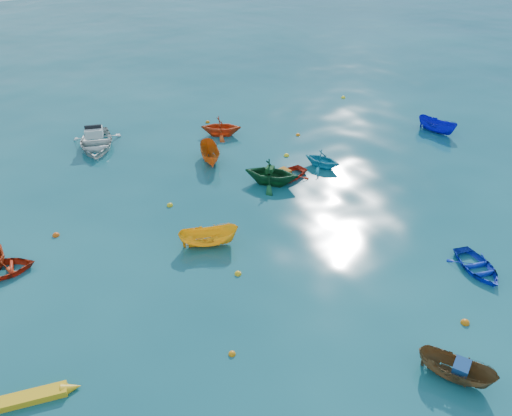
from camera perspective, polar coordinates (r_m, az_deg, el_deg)
ground at (r=25.38m, az=6.48°, el=-5.81°), size 160.00×160.00×0.00m
sampan_brown_mid at (r=21.45m, az=21.59°, el=-17.64°), size 2.16×3.08×1.12m
dinghy_blue_se at (r=26.82m, az=23.89°, el=-6.49°), size 3.01×3.52×0.62m
sampan_yellow_mid at (r=26.24m, az=-5.38°, el=-4.25°), size 3.28×2.44×1.20m
dinghy_cyan_se at (r=33.72m, az=7.52°, el=4.69°), size 2.92×3.10×1.30m
dinghy_red_nw at (r=27.32m, az=-27.18°, el=-6.69°), size 3.76×3.09×0.68m
sampan_orange_n at (r=34.30m, az=-5.19°, el=5.36°), size 2.35×3.47×1.26m
dinghy_green_n at (r=31.47m, az=1.74°, el=2.78°), size 4.39×4.44×1.77m
dinghy_red_ne at (r=32.10m, az=3.38°, el=3.38°), size 3.32×2.54×0.64m
sampan_blue_far at (r=40.85m, az=19.83°, el=8.18°), size 1.65×3.25×1.20m
dinghy_orange_far at (r=38.03m, az=-3.98°, el=8.30°), size 3.93×3.85×1.57m
kayak_yellow at (r=21.23m, az=-25.04°, el=-19.43°), size 3.80×1.64×0.38m
motorboat_white at (r=37.87m, az=-17.74°, el=6.64°), size 5.01×5.77×1.60m
tarp_blue_a at (r=20.92m, az=22.42°, el=-16.45°), size 0.90×0.81×0.36m
tarp_green_b at (r=30.98m, az=1.59°, el=4.45°), size 0.74×0.72×0.29m
tarp_orange_b at (r=31.79m, az=3.28°, el=4.12°), size 0.64×0.80×0.36m
buoy_or_a at (r=20.85m, az=-2.75°, el=-16.36°), size 0.30×0.30×0.30m
buoy_ye_a at (r=24.33m, az=-2.07°, el=-7.57°), size 0.34×0.34×0.34m
buoy_or_b at (r=23.74m, az=22.77°, el=-12.04°), size 0.38×0.38×0.38m
buoy_or_c at (r=28.87m, az=-21.88°, el=-2.95°), size 0.38×0.38×0.38m
buoy_ye_c at (r=34.92m, az=3.51°, el=5.97°), size 0.37×0.37×0.37m
buoy_or_d at (r=38.05m, az=4.82°, el=8.27°), size 0.34×0.34×0.34m
buoy_ye_d at (r=29.70m, az=-9.81°, el=0.26°), size 0.37×0.37×0.37m
buoy_or_e at (r=40.33m, az=-5.55°, el=9.71°), size 0.34×0.34×0.34m
buoy_ye_e at (r=45.86m, az=9.94°, el=12.29°), size 0.39×0.39×0.39m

